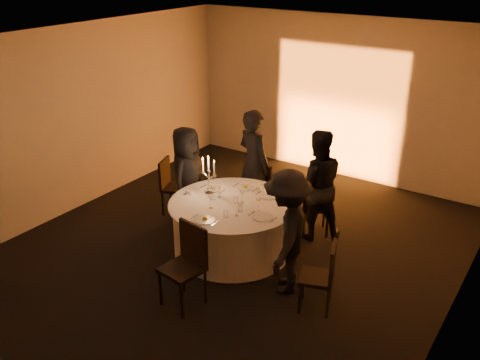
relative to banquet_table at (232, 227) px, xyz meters
The scene contains 35 objects.
floor 0.38m from the banquet_table, ahead, with size 7.00×7.00×0.00m, color black.
ceiling 2.62m from the banquet_table, ahead, with size 7.00×7.00×0.00m, color silver.
wall_back 3.67m from the banquet_table, 90.00° to the left, with size 7.00×7.00×0.00m, color beige.
wall_left 3.20m from the banquet_table, behind, with size 7.00×7.00×0.00m, color beige.
wall_right 3.20m from the banquet_table, ahead, with size 7.00×7.00×0.00m, color beige.
uplighter_fixture 3.22m from the banquet_table, 90.00° to the left, with size 0.25×0.12×0.10m, color black.
banquet_table is the anchor object (origin of this frame).
chair_left 1.62m from the banquet_table, 162.76° to the left, with size 0.51×0.51×0.93m.
chair_back_left 1.39m from the banquet_table, 100.82° to the left, with size 0.45×0.45×0.89m.
chair_back_right 1.34m from the banquet_table, 53.88° to the left, with size 0.57×0.57×0.95m.
chair_right 1.75m from the banquet_table, 17.56° to the right, with size 0.50×0.50×0.90m.
chair_front 1.33m from the banquet_table, 80.26° to the right, with size 0.52×0.52×1.04m.
guest_left 1.18m from the banquet_table, 163.91° to the left, with size 0.79×0.51×1.61m, color black.
guest_back_left 1.35m from the banquet_table, 108.38° to the left, with size 0.65×0.42×1.77m, color black.
guest_back_right 1.40m from the banquet_table, 53.52° to the left, with size 0.83×0.64×1.70m, color black.
guest_right 1.24m from the banquet_table, 19.72° to the right, with size 1.06×0.61×1.65m, color black.
plate_left 0.68m from the banquet_table, 156.35° to the left, with size 0.36×0.26×0.08m.
plate_back_left 0.68m from the banquet_table, 103.30° to the left, with size 0.36×0.24×0.08m.
plate_back_right 0.70m from the banquet_table, 57.52° to the left, with size 0.35×0.29×0.01m.
plate_right 0.71m from the banquet_table, 12.77° to the right, with size 0.36×0.29×0.01m.
plate_front 0.74m from the banquet_table, 90.90° to the right, with size 0.36×0.28×0.08m.
coffee_cup 0.82m from the banquet_table, behind, with size 0.11×0.11×0.07m.
candelabra 0.75m from the banquet_table, behind, with size 0.25×0.12×0.60m.
wine_glass_a 0.71m from the banquet_table, 55.70° to the left, with size 0.07×0.07×0.19m.
wine_glass_b 0.59m from the banquet_table, 167.01° to the right, with size 0.07×0.07×0.19m.
wine_glass_c 0.54m from the banquet_table, 31.49° to the left, with size 0.07×0.07×0.19m.
wine_glass_d 0.69m from the banquet_table, ahead, with size 0.07×0.07×0.19m.
wine_glass_e 0.64m from the banquet_table, 46.34° to the left, with size 0.07×0.07×0.19m.
wine_glass_f 0.62m from the banquet_table, 117.44° to the right, with size 0.07×0.07×0.19m.
wine_glass_g 0.64m from the banquet_table, behind, with size 0.07×0.07×0.19m.
wine_glass_h 0.59m from the banquet_table, 169.54° to the left, with size 0.07×0.07×0.19m.
wine_glass_i 0.65m from the banquet_table, 46.67° to the right, with size 0.07×0.07×0.19m.
tumbler_a 0.61m from the banquet_table, 66.61° to the right, with size 0.07×0.07×0.09m, color silver.
tumbler_b 0.43m from the banquet_table, 36.42° to the left, with size 0.07×0.07×0.09m, color silver.
tumbler_c 0.52m from the banquet_table, 33.16° to the right, with size 0.07×0.07×0.09m, color silver.
Camera 1 is at (3.82, -5.55, 4.08)m, focal length 40.00 mm.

